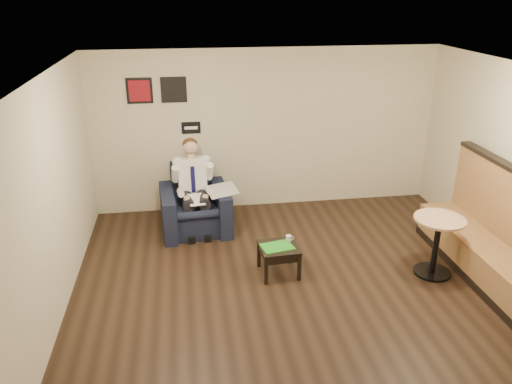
{
  "coord_description": "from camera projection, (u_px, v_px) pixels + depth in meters",
  "views": [
    {
      "loc": [
        -1.42,
        -5.31,
        3.72
      ],
      "look_at": [
        -0.45,
        1.2,
        1.0
      ],
      "focal_mm": 35.0,
      "sensor_mm": 36.0,
      "label": 1
    }
  ],
  "objects": [
    {
      "name": "art_print_right",
      "position": [
        174.0,
        90.0,
        8.16
      ],
      "size": [
        0.42,
        0.03,
        0.42
      ],
      "primitive_type": "cube",
      "color": "black",
      "rests_on": "wall_back"
    },
    {
      "name": "seating_sign",
      "position": [
        191.0,
        128.0,
        8.44
      ],
      "size": [
        0.32,
        0.02,
        0.2
      ],
      "primitive_type": "cube",
      "color": "black",
      "rests_on": "wall_back"
    },
    {
      "name": "ceiling",
      "position": [
        314.0,
        78.0,
        5.4
      ],
      "size": [
        6.0,
        6.0,
        0.02
      ],
      "primitive_type": "cube",
      "color": "white",
      "rests_on": "wall_back"
    },
    {
      "name": "green_folder",
      "position": [
        277.0,
        247.0,
        6.8
      ],
      "size": [
        0.48,
        0.38,
        0.01
      ],
      "primitive_type": "cube",
      "rotation": [
        0.0,
        0.0,
        0.2
      ],
      "color": "green",
      "rests_on": "side_table"
    },
    {
      "name": "seated_man",
      "position": [
        195.0,
        193.0,
        7.86
      ],
      "size": [
        0.76,
        1.07,
        1.42
      ],
      "primitive_type": null,
      "rotation": [
        0.0,
        0.0,
        0.08
      ],
      "color": "silver",
      "rests_on": "armchair"
    },
    {
      "name": "newspaper",
      "position": [
        222.0,
        190.0,
        7.97
      ],
      "size": [
        0.52,
        0.62,
        0.01
      ],
      "primitive_type": "cube",
      "rotation": [
        0.0,
        0.0,
        0.13
      ],
      "color": "silver",
      "rests_on": "armchair"
    },
    {
      "name": "coffee_mug",
      "position": [
        289.0,
        238.0,
        6.95
      ],
      "size": [
        0.08,
        0.08,
        0.09
      ],
      "primitive_type": "cylinder",
      "rotation": [
        0.0,
        0.0,
        0.06
      ],
      "color": "white",
      "rests_on": "side_table"
    },
    {
      "name": "side_table",
      "position": [
        279.0,
        260.0,
        6.91
      ],
      "size": [
        0.55,
        0.55,
        0.42
      ],
      "primitive_type": "cube",
      "rotation": [
        0.0,
        0.0,
        0.06
      ],
      "color": "black",
      "rests_on": "ground"
    },
    {
      "name": "wall_front",
      "position": [
        422.0,
        378.0,
        3.19
      ],
      "size": [
        6.0,
        0.02,
        2.8
      ],
      "primitive_type": "cube",
      "color": "beige",
      "rests_on": "ground"
    },
    {
      "name": "lap_papers",
      "position": [
        196.0,
        200.0,
        7.78
      ],
      "size": [
        0.29,
        0.37,
        0.01
      ],
      "primitive_type": "cube",
      "rotation": [
        0.0,
        0.0,
        0.15
      ],
      "color": "white",
      "rests_on": "seated_man"
    },
    {
      "name": "banquette",
      "position": [
        496.0,
        230.0,
        6.59
      ],
      "size": [
        0.69,
        2.91,
        1.49
      ],
      "primitive_type": "cube",
      "color": "olive",
      "rests_on": "ground"
    },
    {
      "name": "smartphone",
      "position": [
        279.0,
        240.0,
        6.97
      ],
      "size": [
        0.14,
        0.08,
        0.01
      ],
      "primitive_type": "cube",
      "rotation": [
        0.0,
        0.0,
        -0.11
      ],
      "color": "black",
      "rests_on": "side_table"
    },
    {
      "name": "wall_left",
      "position": [
        45.0,
        213.0,
        5.52
      ],
      "size": [
        0.02,
        6.0,
        2.8
      ],
      "primitive_type": "cube",
      "color": "beige",
      "rests_on": "ground"
    },
    {
      "name": "armchair",
      "position": [
        195.0,
        200.0,
        8.05
      ],
      "size": [
        1.15,
        1.15,
        1.04
      ],
      "primitive_type": "cube",
      "rotation": [
        0.0,
        0.0,
        0.08
      ],
      "color": "black",
      "rests_on": "ground"
    },
    {
      "name": "ground",
      "position": [
        304.0,
        296.0,
        6.47
      ],
      "size": [
        6.0,
        6.0,
        0.0
      ],
      "primitive_type": "plane",
      "color": "black",
      "rests_on": "ground"
    },
    {
      "name": "cafe_table",
      "position": [
        436.0,
        246.0,
        6.82
      ],
      "size": [
        0.7,
        0.7,
        0.85
      ],
      "primitive_type": "cylinder",
      "rotation": [
        0.0,
        0.0,
        -0.02
      ],
      "color": "tan",
      "rests_on": "ground"
    },
    {
      "name": "art_print_left",
      "position": [
        139.0,
        91.0,
        8.09
      ],
      "size": [
        0.42,
        0.03,
        0.42
      ],
      "primitive_type": "cube",
      "color": "maroon",
      "rests_on": "wall_back"
    },
    {
      "name": "wall_back",
      "position": [
        266.0,
        130.0,
        8.67
      ],
      "size": [
        6.0,
        0.02,
        2.8
      ],
      "primitive_type": "cube",
      "color": "beige",
      "rests_on": "ground"
    }
  ]
}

